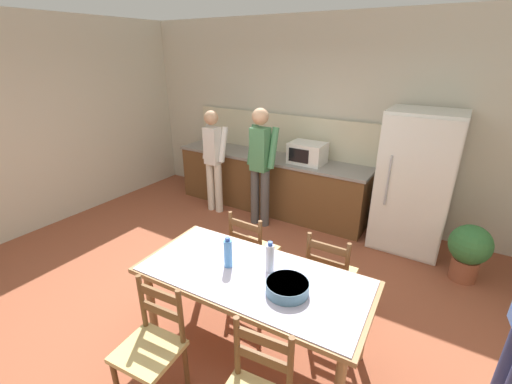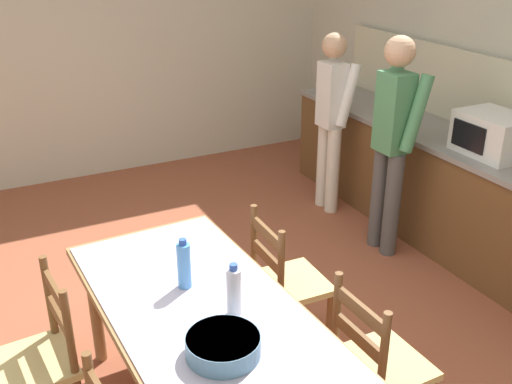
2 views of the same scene
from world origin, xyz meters
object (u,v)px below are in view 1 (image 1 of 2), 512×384
Objects in this scene: bottle_near_centre at (228,253)px; potted_plant at (469,249)px; chair_side_far_right at (330,275)px; person_at_counter at (260,162)px; dining_table at (253,283)px; bottle_off_centre at (270,258)px; chair_side_far_left at (253,251)px; microwave at (307,153)px; serving_bowl at (287,287)px; refrigerator at (415,183)px; person_at_sink at (213,157)px; chair_side_near_left at (152,346)px.

bottle_near_centre is 0.40× the size of potted_plant.
person_at_counter reaches higher than chair_side_far_right.
chair_side_far_right reaches higher than dining_table.
dining_table is 7.09× the size of bottle_off_centre.
chair_side_far_left is 1.00× the size of chair_side_far_right.
dining_table is 7.09× the size of bottle_near_centre.
microwave reaches higher than serving_bowl.
microwave is at bearing -42.66° from person_at_counter.
refrigerator reaches higher than chair_side_far_left.
person_at_sink is at bearing 131.13° from bottle_near_centre.
serving_bowl is at bearing -4.04° from bottle_near_centre.
chair_side_near_left is at bearing -119.29° from bottle_off_centre.
bottle_off_centre is at bearing -125.62° from potted_plant.
serving_bowl is at bearing -118.72° from potted_plant.
person_at_counter is (-1.95, -0.50, 0.07)m from refrigerator.
refrigerator is 1.95× the size of chair_side_far_right.
person_at_counter is 2.57× the size of potted_plant.
chair_side_near_left is (-0.16, -0.73, -0.44)m from bottle_near_centre.
bottle_near_centre is at bearing -155.45° from person_at_counter.
dining_table reaches higher than potted_plant.
chair_side_near_left is at bearing 94.16° from chair_side_far_left.
dining_table is 2.87m from person_at_sink.
dining_table is at bearing -125.77° from potted_plant.
potted_plant is at bearing -88.47° from person_at_counter.
chair_side_far_left reaches higher than dining_table.
microwave is 2.64m from dining_table.
person_at_counter is at bearing 114.55° from bottle_near_centre.
chair_side_near_left is (-0.39, -0.74, -0.23)m from dining_table.
dining_table is 0.36m from serving_bowl.
bottle_near_centre reaches higher than chair_side_far_right.
person_at_counter is (-0.48, -0.52, -0.08)m from microwave.
chair_side_near_left reaches higher than dining_table.
refrigerator is 1.11× the size of person_at_sink.
bottle_near_centre is 0.84× the size of serving_bowl.
serving_bowl is at bearing 38.62° from chair_side_near_left.
serving_bowl is at bearing 84.45° from chair_side_far_right.
refrigerator is 3.56× the size of microwave.
refrigerator is at bearing 67.81° from bottle_near_centre.
chair_side_far_right is at bearing -129.31° from person_at_counter.
chair_side_near_left is 0.57× the size of person_at_sink.
microwave is 2.58m from bottle_near_centre.
person_at_sink is at bearing 138.46° from serving_bowl.
microwave is at bearing 179.27° from refrigerator.
serving_bowl is 0.35× the size of chair_side_far_right.
chair_side_far_left is 1.57m from person_at_counter.
chair_side_far_right is at bearing -118.12° from person_at_sink.
person_at_sink reaches higher than chair_side_near_left.
chair_side_near_left is 1.68m from chair_side_far_right.
dining_table is 1.12× the size of person_at_counter.
refrigerator is 1.04× the size of person_at_counter.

